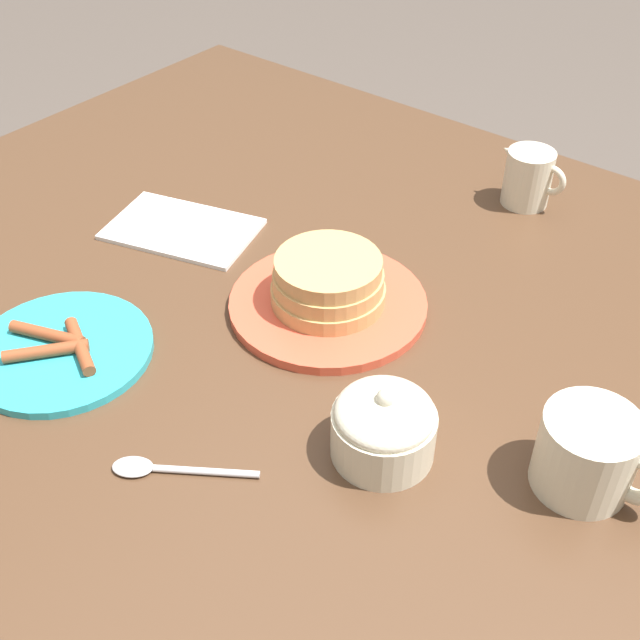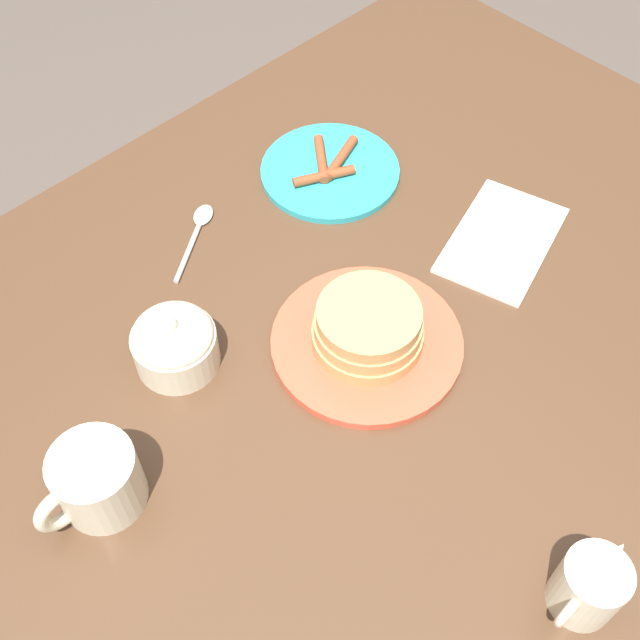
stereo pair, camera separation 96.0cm
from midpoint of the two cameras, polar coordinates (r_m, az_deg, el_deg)
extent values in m
plane|color=#51473F|center=(1.49, 16.73, -27.43)|extent=(8.00, 8.00, 0.00)
cube|color=#4C3321|center=(0.83, 28.79, -18.25)|extent=(1.40, 1.02, 0.03)
cube|color=#4C3321|center=(1.54, 20.07, 5.16)|extent=(0.07, 0.07, 0.70)
cylinder|color=#DB5138|center=(0.82, 29.62, -16.25)|extent=(0.23, 0.23, 0.01)
cylinder|color=tan|center=(0.81, 30.07, -15.83)|extent=(0.13, 0.13, 0.02)
cylinder|color=tan|center=(0.79, 30.65, -15.30)|extent=(0.13, 0.13, 0.02)
cylinder|color=tan|center=(0.78, 31.25, -14.74)|extent=(0.12, 0.12, 0.02)
cylinder|color=#2DADBC|center=(0.93, 21.91, 0.62)|extent=(0.20, 0.20, 0.01)
cylinder|color=brown|center=(0.94, 22.81, 1.80)|extent=(0.09, 0.04, 0.01)
cylinder|color=brown|center=(0.91, 21.94, -0.04)|extent=(0.09, 0.05, 0.01)
cylinder|color=brown|center=(0.93, 21.24, 1.70)|extent=(0.07, 0.08, 0.01)
cylinder|color=beige|center=(0.66, 11.07, -33.48)|extent=(0.09, 0.09, 0.08)
torus|color=beige|center=(0.66, 8.03, -36.45)|extent=(0.06, 0.01, 0.06)
cylinder|color=brown|center=(0.63, 11.63, -33.29)|extent=(0.08, 0.08, 0.00)
cylinder|color=beige|center=(0.89, 50.84, -30.93)|extent=(0.06, 0.06, 0.08)
cone|color=beige|center=(0.88, 52.43, -28.74)|extent=(0.03, 0.03, 0.04)
torus|color=beige|center=(0.87, 50.88, -32.73)|extent=(0.04, 0.01, 0.04)
cylinder|color=beige|center=(0.72, 14.10, -19.17)|extent=(0.10, 0.10, 0.05)
ellipsoid|color=beige|center=(0.69, 14.59, -18.44)|extent=(0.09, 0.09, 0.03)
sphere|color=beige|center=(0.67, 14.95, -17.90)|extent=(0.02, 0.02, 0.02)
cube|color=white|center=(0.98, 36.05, -5.53)|extent=(0.22, 0.17, 0.01)
cylinder|color=silver|center=(0.80, 11.64, -8.17)|extent=(0.09, 0.06, 0.01)
ellipsoid|color=silver|center=(0.84, 12.05, -4.02)|extent=(0.05, 0.04, 0.01)
camera|label=1|loc=(0.48, -50.26, 24.99)|focal=45.00mm
camera|label=2|loc=(0.48, 129.74, -24.99)|focal=45.00mm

